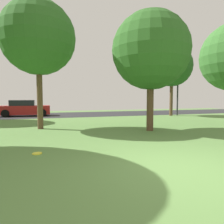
{
  "coord_description": "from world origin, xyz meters",
  "views": [
    {
      "loc": [
        -2.78,
        -3.78,
        1.58
      ],
      "look_at": [
        0.0,
        4.89,
        0.96
      ],
      "focal_mm": 32.16,
      "sensor_mm": 36.0,
      "label": 1
    }
  ],
  "objects_px": {
    "street_lamp_post": "(178,91)",
    "frisbee_disc": "(37,153)",
    "oak_tree_left": "(172,66)",
    "birch_tree_lone": "(38,38)",
    "parked_car_red": "(25,109)",
    "oak_tree_center": "(151,51)"
  },
  "relations": [
    {
      "from": "oak_tree_center",
      "to": "parked_car_red",
      "type": "xyz_separation_m",
      "value": [
        -6.74,
        10.72,
        -3.19
      ]
    },
    {
      "from": "birch_tree_lone",
      "to": "parked_car_red",
      "type": "height_order",
      "value": "birch_tree_lone"
    },
    {
      "from": "birch_tree_lone",
      "to": "frisbee_disc",
      "type": "bearing_deg",
      "value": -89.26
    },
    {
      "from": "birch_tree_lone",
      "to": "oak_tree_center",
      "type": "bearing_deg",
      "value": -23.58
    },
    {
      "from": "oak_tree_center",
      "to": "street_lamp_post",
      "type": "xyz_separation_m",
      "value": [
        6.78,
        7.23,
        -1.6
      ]
    },
    {
      "from": "frisbee_disc",
      "to": "parked_car_red",
      "type": "relative_size",
      "value": 0.06
    },
    {
      "from": "parked_car_red",
      "to": "frisbee_disc",
      "type": "bearing_deg",
      "value": -83.01
    },
    {
      "from": "birch_tree_lone",
      "to": "oak_tree_left",
      "type": "distance_m",
      "value": 12.17
    },
    {
      "from": "oak_tree_center",
      "to": "parked_car_red",
      "type": "relative_size",
      "value": 1.36
    },
    {
      "from": "frisbee_disc",
      "to": "birch_tree_lone",
      "type": "bearing_deg",
      "value": 90.74
    },
    {
      "from": "birch_tree_lone",
      "to": "oak_tree_left",
      "type": "xyz_separation_m",
      "value": [
        11.16,
        4.85,
        -0.14
      ]
    },
    {
      "from": "oak_tree_center",
      "to": "parked_car_red",
      "type": "bearing_deg",
      "value": 122.14
    },
    {
      "from": "frisbee_disc",
      "to": "parked_car_red",
      "type": "xyz_separation_m",
      "value": [
        -1.65,
        13.46,
        0.64
      ]
    },
    {
      "from": "birch_tree_lone",
      "to": "oak_tree_left",
      "type": "height_order",
      "value": "birch_tree_lone"
    },
    {
      "from": "oak_tree_left",
      "to": "birch_tree_lone",
      "type": "bearing_deg",
      "value": -156.53
    },
    {
      "from": "street_lamp_post",
      "to": "parked_car_red",
      "type": "bearing_deg",
      "value": 165.52
    },
    {
      "from": "oak_tree_left",
      "to": "street_lamp_post",
      "type": "xyz_separation_m",
      "value": [
        0.77,
        0.13,
        -2.24
      ]
    },
    {
      "from": "frisbee_disc",
      "to": "oak_tree_left",
      "type": "bearing_deg",
      "value": 41.54
    },
    {
      "from": "oak_tree_center",
      "to": "oak_tree_left",
      "type": "height_order",
      "value": "oak_tree_left"
    },
    {
      "from": "street_lamp_post",
      "to": "frisbee_disc",
      "type": "bearing_deg",
      "value": -139.97
    },
    {
      "from": "oak_tree_left",
      "to": "street_lamp_post",
      "type": "bearing_deg",
      "value": 9.84
    },
    {
      "from": "birch_tree_lone",
      "to": "street_lamp_post",
      "type": "xyz_separation_m",
      "value": [
        11.93,
        4.98,
        -2.38
      ]
    }
  ]
}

